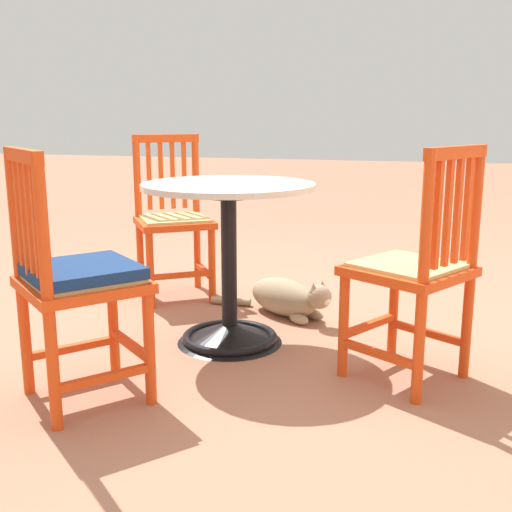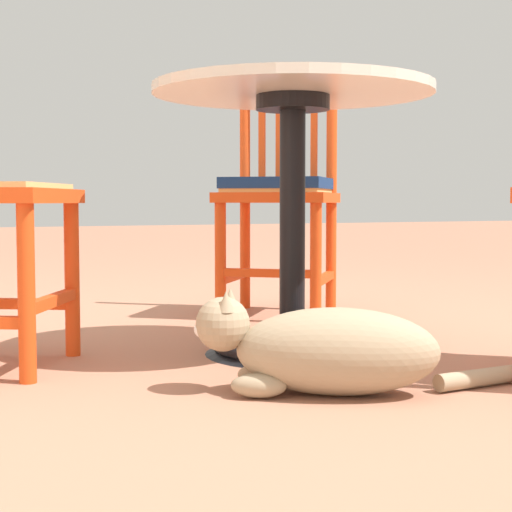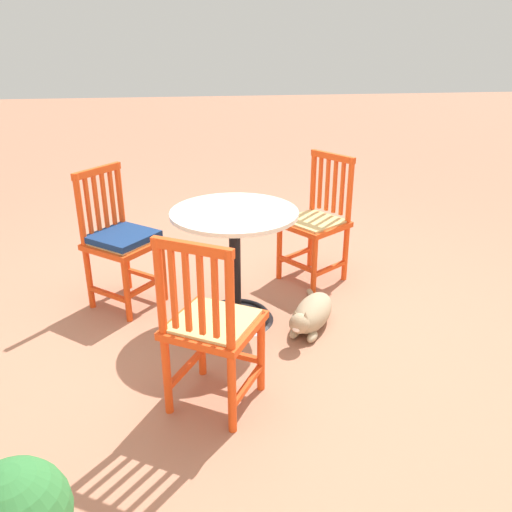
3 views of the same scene
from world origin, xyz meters
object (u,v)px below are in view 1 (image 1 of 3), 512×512
at_px(tabby_cat, 289,298).
at_px(orange_chair_at_corner, 76,281).
at_px(orange_chair_by_planter, 414,272).
at_px(cafe_table, 229,282).
at_px(orange_chair_near_fence, 173,221).

bearing_deg(tabby_cat, orange_chair_at_corner, -23.03).
relative_size(orange_chair_at_corner, orange_chair_by_planter, 1.00).
xyz_separation_m(orange_chair_at_corner, tabby_cat, (-1.16, 0.49, -0.35)).
xyz_separation_m(orange_chair_by_planter, tabby_cat, (-0.63, -0.64, -0.34)).
relative_size(cafe_table, orange_chair_by_planter, 0.83).
bearing_deg(tabby_cat, cafe_table, -20.72).
bearing_deg(orange_chair_at_corner, orange_chair_near_fence, -170.56).
relative_size(cafe_table, tabby_cat, 1.07).
relative_size(orange_chair_near_fence, tabby_cat, 1.29).
bearing_deg(cafe_table, orange_chair_near_fence, -139.16).
bearing_deg(cafe_table, orange_chair_by_planter, 77.25).
xyz_separation_m(cafe_table, orange_chair_by_planter, (0.18, 0.81, 0.15)).
relative_size(orange_chair_by_planter, orange_chair_near_fence, 1.00).
bearing_deg(tabby_cat, orange_chair_by_planter, 45.40).
distance_m(orange_chair_at_corner, orange_chair_by_planter, 1.25).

